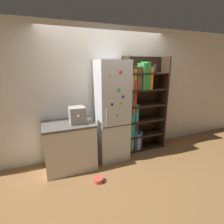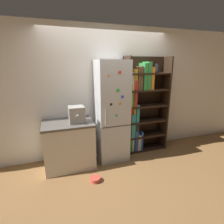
{
  "view_description": "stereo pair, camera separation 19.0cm",
  "coord_description": "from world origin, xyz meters",
  "px_view_note": "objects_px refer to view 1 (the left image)",
  "views": [
    {
      "loc": [
        -1.22,
        -2.88,
        1.88
      ],
      "look_at": [
        0.0,
        0.15,
        0.97
      ],
      "focal_mm": 28.0,
      "sensor_mm": 36.0,
      "label": 1
    },
    {
      "loc": [
        -1.04,
        -2.94,
        1.88
      ],
      "look_at": [
        0.0,
        0.15,
        0.97
      ],
      "focal_mm": 28.0,
      "sensor_mm": 36.0,
      "label": 2
    }
  ],
  "objects_px": {
    "bookshelf": "(139,106)",
    "espresso_machine": "(77,115)",
    "refrigerator": "(112,112)",
    "pet_bowl": "(98,180)"
  },
  "relations": [
    {
      "from": "refrigerator",
      "to": "espresso_machine",
      "type": "bearing_deg",
      "value": -172.19
    },
    {
      "from": "pet_bowl",
      "to": "refrigerator",
      "type": "bearing_deg",
      "value": 52.84
    },
    {
      "from": "bookshelf",
      "to": "pet_bowl",
      "type": "distance_m",
      "value": 1.73
    },
    {
      "from": "bookshelf",
      "to": "espresso_machine",
      "type": "height_order",
      "value": "bookshelf"
    },
    {
      "from": "espresso_machine",
      "to": "pet_bowl",
      "type": "xyz_separation_m",
      "value": [
        0.18,
        -0.58,
        -0.97
      ]
    },
    {
      "from": "refrigerator",
      "to": "pet_bowl",
      "type": "relative_size",
      "value": 11.17
    },
    {
      "from": "bookshelf",
      "to": "espresso_machine",
      "type": "bearing_deg",
      "value": -170.49
    },
    {
      "from": "refrigerator",
      "to": "bookshelf",
      "type": "xyz_separation_m",
      "value": [
        0.69,
        0.14,
        0.02
      ]
    },
    {
      "from": "refrigerator",
      "to": "bookshelf",
      "type": "distance_m",
      "value": 0.71
    },
    {
      "from": "refrigerator",
      "to": "espresso_machine",
      "type": "height_order",
      "value": "refrigerator"
    }
  ]
}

